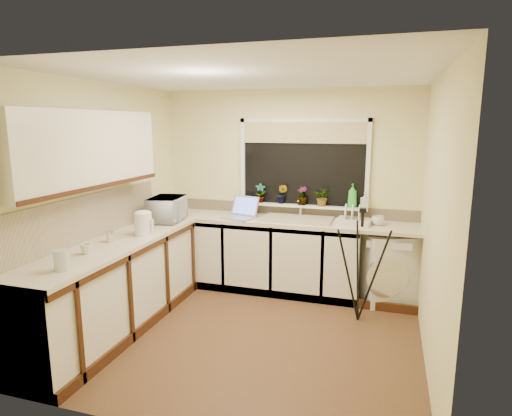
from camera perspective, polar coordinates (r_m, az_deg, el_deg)
The scene contains 34 objects.
floor at distance 4.45m, azimuth -0.63°, elevation -16.12°, with size 3.20×3.20×0.00m, color brown.
ceiling at distance 3.99m, azimuth -0.71°, elevation 17.06°, with size 3.20×3.20×0.00m, color white.
wall_back at distance 5.47m, azimuth 4.12°, elevation 2.52°, with size 3.20×3.20×0.00m, color beige.
wall_front at distance 2.70m, azimuth -10.47°, elevation -6.53°, with size 3.20×3.20×0.00m, color beige.
wall_left at distance 4.77m, azimuth -19.29°, elevation 0.67°, with size 3.00×3.00×0.00m, color beige.
wall_right at distance 3.88m, azimuth 22.48°, elevation -1.81°, with size 3.00×3.00×0.00m, color beige.
base_cabinet_back at distance 5.45m, azimuth -0.06°, elevation -6.08°, with size 2.55×0.60×0.86m, color silver.
base_cabinet_left at distance 4.57m, azimuth -17.82°, elevation -10.02°, with size 0.54×2.40×0.86m, color silver.
worktop_back at distance 5.25m, azimuth 3.33°, elevation -1.67°, with size 3.20×0.60×0.04m, color beige.
worktop_left at distance 4.44m, azimuth -18.16°, elevation -4.58°, with size 0.60×2.40×0.04m, color beige.
upper_cabinet at distance 4.26m, azimuth -21.62°, elevation 7.15°, with size 0.28×1.90×0.70m, color silver.
splashback_left at distance 4.55m, azimuth -21.31°, elevation -1.23°, with size 0.02×2.40×0.45m, color beige.
splashback_back at distance 5.50m, azimuth 4.06°, elevation -0.13°, with size 3.20×0.02×0.14m, color beige.
window_glass at distance 5.38m, azimuth 6.22°, elevation 5.82°, with size 1.50×0.02×1.00m, color black.
window_blind at distance 5.33m, azimuth 6.25°, elevation 9.81°, with size 1.50×0.02×0.25m, color tan.
windowsill at distance 5.39m, azimuth 6.00°, elevation 0.31°, with size 1.60×0.14×0.03m, color white.
sink at distance 5.20m, azimuth 5.48°, elevation -1.46°, with size 0.82×0.46×0.03m, color tan.
faucet at distance 5.35m, azimuth 5.89°, elevation 0.06°, with size 0.03×0.03×0.24m, color silver.
washing_machine at distance 5.28m, azimuth 16.90°, elevation -7.41°, with size 0.57×0.55×0.81m, color white.
laptop at distance 5.31m, azimuth -1.97°, elevation -0.56°, with size 0.43×0.43×0.25m.
kettle at distance 4.60m, azimuth -14.62°, elevation -2.09°, with size 0.18×0.18×0.23m, color white.
dish_rack at distance 5.10m, azimuth 12.75°, elevation -1.74°, with size 0.39×0.29×0.06m, color beige.
tripod at distance 4.62m, azimuth 13.56°, elevation -7.35°, with size 0.59×0.59×1.20m, color black, non-canonical shape.
glass_jug at distance 3.73m, azimuth -24.21°, elevation -6.27°, with size 0.11×0.11×0.16m, color silver.
steel_jar at distance 4.45m, azimuth -18.62°, elevation -3.58°, with size 0.08×0.08×0.11m, color silver.
microwave at distance 5.22m, azimuth -11.60°, elevation -0.13°, with size 0.51×0.35×0.28m, color white.
plant_a at distance 5.47m, azimuth 0.61°, elevation 1.98°, with size 0.13×0.09×0.24m, color #999999.
plant_b at distance 5.42m, azimuth 3.46°, elevation 1.86°, with size 0.13×0.11×0.24m, color #999999.
plant_c at distance 5.35m, azimuth 6.09°, elevation 1.63°, with size 0.13×0.13×0.23m, color #999999.
plant_d at distance 5.30m, azimuth 8.77°, elevation 1.44°, with size 0.20×0.17×0.22m, color #999999.
soap_bottle_green at distance 5.28m, azimuth 12.57°, elevation 1.61°, with size 0.11×0.11×0.28m, color green.
soap_bottle_clear at distance 5.25m, azimuth 14.08°, elevation 0.96°, with size 0.08×0.09×0.19m, color #999999.
cup_back at distance 5.10m, azimuth 15.73°, elevation -1.60°, with size 0.14×0.14×0.11m, color silver.
cup_left at distance 4.12m, azimuth -21.48°, elevation -5.06°, with size 0.10×0.10×0.09m, color beige.
Camera 1 is at (1.21, -3.77, 2.03)m, focal length 30.42 mm.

